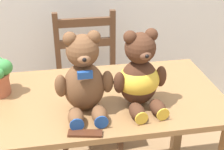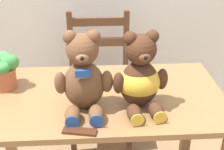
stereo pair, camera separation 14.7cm
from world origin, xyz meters
TOP-DOWN VIEW (x-y plane):
  - dining_table at (0.00, 0.35)m, footprint 1.31×0.70m
  - wooden_chair_behind at (0.02, 1.02)m, footprint 0.46×0.39m
  - teddy_bear_left at (-0.07, 0.24)m, footprint 0.27×0.27m
  - teddy_bear_right at (0.19, 0.24)m, footprint 0.27×0.29m
  - potted_plant at (-0.51, 0.46)m, footprint 0.19×0.17m
  - chocolate_bar at (-0.09, 0.04)m, footprint 0.15×0.07m

SIDE VIEW (x-z plane):
  - wooden_chair_behind at x=0.02m, z-range -0.02..0.98m
  - dining_table at x=0.00m, z-range 0.26..1.04m
  - chocolate_bar at x=-0.09m, z-range 0.78..0.79m
  - potted_plant at x=-0.51m, z-range 0.79..0.98m
  - teddy_bear_right at x=0.19m, z-range 0.74..1.12m
  - teddy_bear_left at x=-0.07m, z-range 0.75..1.14m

